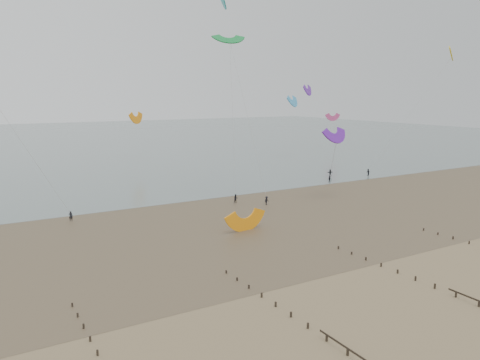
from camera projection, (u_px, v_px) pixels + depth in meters
name	position (u px, v px, depth m)	size (l,w,h in m)	color
ground	(383.00, 284.00, 53.60)	(500.00, 500.00, 0.00)	brown
sea_and_shore	(214.00, 220.00, 80.77)	(500.00, 665.00, 0.03)	#475654
kitesurfer_lead	(71.00, 216.00, 80.21)	(0.65, 0.42, 1.77)	black
kitesurfers	(297.00, 184.00, 109.46)	(96.24, 19.96, 1.88)	black
grounded_kite	(246.00, 230.00, 74.80)	(6.63, 3.47, 5.05)	orange
kites_airborne	(101.00, 93.00, 122.75)	(218.80, 99.84, 42.57)	orange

